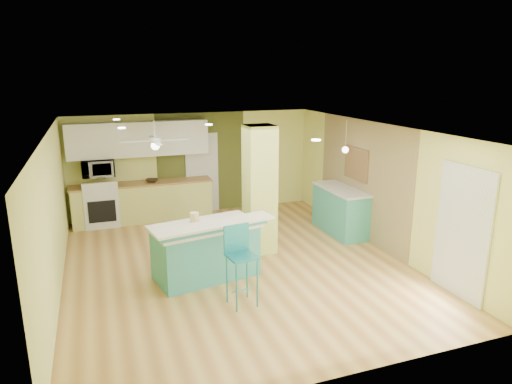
% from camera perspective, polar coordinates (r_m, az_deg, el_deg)
% --- Properties ---
extents(floor, '(6.00, 7.00, 0.01)m').
position_cam_1_polar(floor, '(8.58, -2.52, -9.04)').
color(floor, '#A57239').
rests_on(floor, ground).
extents(ceiling, '(6.00, 7.00, 0.01)m').
position_cam_1_polar(ceiling, '(7.90, -2.73, 7.84)').
color(ceiling, white).
rests_on(ceiling, wall_back).
extents(wall_back, '(6.00, 0.01, 2.50)m').
position_cam_1_polar(wall_back, '(11.46, -7.81, 3.55)').
color(wall_back, '#E7E97D').
rests_on(wall_back, floor).
extents(wall_front, '(6.00, 0.01, 2.50)m').
position_cam_1_polar(wall_front, '(5.11, 9.29, -11.05)').
color(wall_front, '#E7E97D').
rests_on(wall_front, floor).
extents(wall_left, '(0.01, 7.00, 2.50)m').
position_cam_1_polar(wall_left, '(7.85, -24.09, -2.88)').
color(wall_left, '#E7E97D').
rests_on(wall_left, floor).
extents(wall_right, '(0.01, 7.00, 2.50)m').
position_cam_1_polar(wall_right, '(9.45, 15.07, 0.75)').
color(wall_right, '#E7E97D').
rests_on(wall_right, floor).
extents(wood_panel, '(0.02, 3.40, 2.50)m').
position_cam_1_polar(wood_panel, '(9.92, 13.04, 1.55)').
color(wood_panel, olive).
rests_on(wood_panel, floor).
extents(olive_accent, '(2.20, 0.02, 2.50)m').
position_cam_1_polar(olive_accent, '(11.48, -6.82, 3.61)').
color(olive_accent, '#4C5220').
rests_on(olive_accent, floor).
extents(interior_door, '(0.82, 0.05, 2.00)m').
position_cam_1_polar(interior_door, '(11.51, -6.75, 2.36)').
color(interior_door, silver).
rests_on(interior_door, floor).
extents(french_door, '(0.04, 1.08, 2.10)m').
position_cam_1_polar(french_door, '(7.78, 24.36, -4.61)').
color(french_door, white).
rests_on(french_door, floor).
extents(column, '(0.55, 0.55, 2.50)m').
position_cam_1_polar(column, '(8.81, 0.46, 0.27)').
color(column, '#BDC95D').
rests_on(column, floor).
extents(kitchen_run, '(3.25, 0.63, 0.94)m').
position_cam_1_polar(kitchen_run, '(11.16, -13.88, -1.18)').
color(kitchen_run, '#C9C969').
rests_on(kitchen_run, floor).
extents(stove, '(0.76, 0.66, 1.08)m').
position_cam_1_polar(stove, '(11.11, -18.74, -1.68)').
color(stove, silver).
rests_on(stove, floor).
extents(upper_cabinets, '(3.20, 0.34, 0.80)m').
position_cam_1_polar(upper_cabinets, '(10.97, -14.43, 6.43)').
color(upper_cabinets, white).
rests_on(upper_cabinets, wall_back).
extents(microwave, '(0.70, 0.48, 0.39)m').
position_cam_1_polar(microwave, '(10.91, -19.13, 2.83)').
color(microwave, silver).
rests_on(microwave, wall_back).
extents(ceiling_fan, '(1.41, 1.41, 0.61)m').
position_cam_1_polar(ceiling_fan, '(9.67, -12.51, 6.24)').
color(ceiling_fan, white).
rests_on(ceiling_fan, ceiling).
extents(pendant_lamp, '(0.14, 0.14, 0.69)m').
position_cam_1_polar(pendant_lamp, '(9.75, 11.10, 5.23)').
color(pendant_lamp, white).
rests_on(pendant_lamp, ceiling).
extents(wall_decor, '(0.03, 0.90, 0.70)m').
position_cam_1_polar(wall_decor, '(10.01, 12.42, 3.46)').
color(wall_decor, brown).
rests_on(wall_decor, wood_panel).
extents(peninsula, '(2.09, 1.43, 1.09)m').
position_cam_1_polar(peninsula, '(7.93, -6.25, -7.17)').
color(peninsula, teal).
rests_on(peninsula, floor).
extents(bar_stool, '(0.46, 0.46, 1.24)m').
position_cam_1_polar(bar_stool, '(6.93, -2.08, -7.53)').
color(bar_stool, teal).
rests_on(bar_stool, floor).
extents(side_counter, '(0.67, 1.57, 1.01)m').
position_cam_1_polar(side_counter, '(10.21, 10.53, -2.26)').
color(side_counter, teal).
rests_on(side_counter, floor).
extents(fruit_bowl, '(0.36, 0.36, 0.07)m').
position_cam_1_polar(fruit_bowl, '(11.02, -12.90, 1.40)').
color(fruit_bowl, '#342315').
rests_on(fruit_bowl, kitchen_run).
extents(canister, '(0.16, 0.16, 0.18)m').
position_cam_1_polar(canister, '(7.90, -7.70, -3.20)').
color(canister, gold).
rests_on(canister, peninsula).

